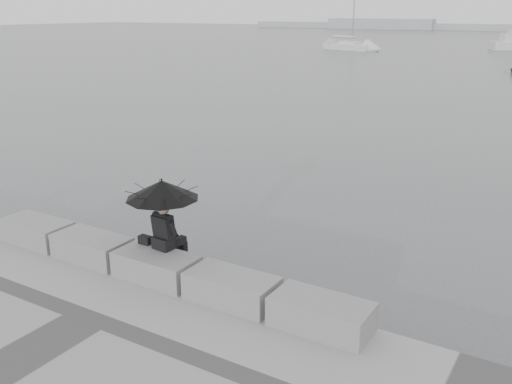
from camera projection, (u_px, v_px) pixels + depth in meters
The scene contains 9 objects.
ground at pixel (174, 293), 11.29m from camera, with size 360.00×360.00×0.00m, color #4F5254.
stone_block_far_left at pixel (37, 231), 12.38m from camera, with size 1.60×0.80×0.50m, color slate.
stone_block_left at pixel (92, 248), 11.54m from camera, with size 1.60×0.80×0.50m, color slate.
stone_block_centre at pixel (157, 266), 10.70m from camera, with size 1.60×0.80×0.50m, color slate.
stone_block_right at pixel (232, 288), 9.86m from camera, with size 1.60×0.80×0.50m, color slate.
stone_block_far_right at pixel (321, 314), 9.02m from camera, with size 1.60×0.80×0.50m, color slate.
seated_person at pixel (162, 196), 10.58m from camera, with size 1.38×1.38×1.39m.
bag at pixel (145, 240), 11.07m from camera, with size 0.26×0.15×0.16m, color black.
sailboat_left at pixel (349, 46), 77.98m from camera, with size 7.81×4.42×12.90m.
Camera 1 is at (6.67, -7.81, 5.36)m, focal length 40.00 mm.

